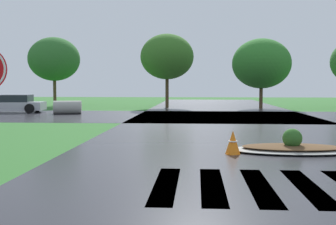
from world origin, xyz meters
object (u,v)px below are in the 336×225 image
Objects in this scene: drainage_pipe_stack at (68,107)px; traffic_cone at (233,143)px; median_island at (292,147)px; car_white_sedan at (13,104)px.

drainage_pipe_stack reaches higher than traffic_cone.
median_island is at bearing 15.81° from traffic_cone.
drainage_pipe_stack is (4.27, -1.17, -0.13)m from car_white_sedan.
traffic_cone is (9.55, -15.22, -0.11)m from drainage_pipe_stack.
median_island is 1.80× the size of drainage_pipe_stack.
drainage_pipe_stack is at bearing 158.34° from car_white_sedan.
car_white_sedan is 21.44m from traffic_cone.
car_white_sedan is at bearing 134.42° from median_island.
drainage_pipe_stack reaches higher than median_island.
car_white_sedan reaches higher than median_island.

